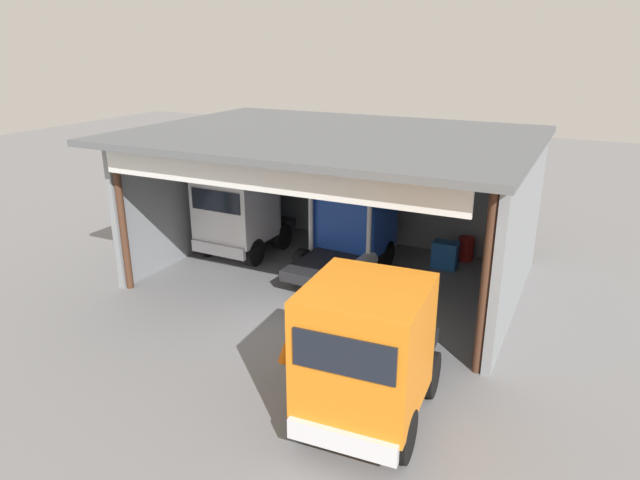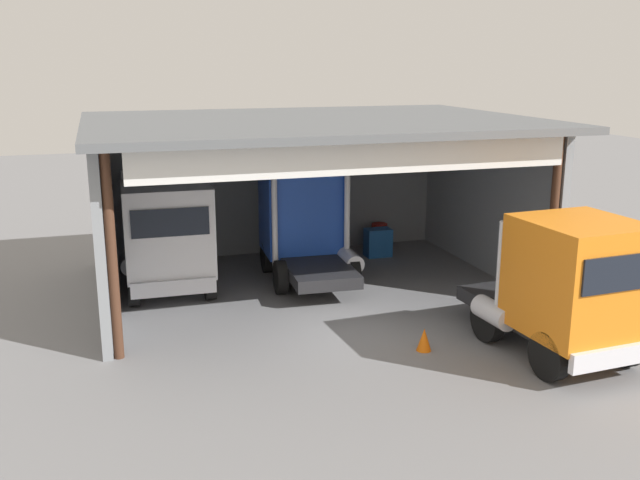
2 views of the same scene
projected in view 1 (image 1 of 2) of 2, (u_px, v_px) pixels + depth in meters
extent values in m
plane|color=slate|center=(276.00, 325.00, 16.69)|extent=(80.00, 80.00, 0.00)
cube|color=gray|center=(380.00, 183.00, 22.99)|extent=(12.15, 0.24, 4.97)
cube|color=gray|center=(194.00, 189.00, 21.96)|extent=(0.24, 8.44, 4.97)
cube|color=gray|center=(521.00, 234.00, 16.89)|extent=(0.24, 8.44, 4.97)
cube|color=slate|center=(330.00, 135.00, 18.11)|extent=(12.75, 9.52, 0.20)
cylinder|color=#4C2D1E|center=(122.00, 218.00, 18.42)|extent=(0.24, 0.24, 4.97)
cylinder|color=#4C2D1E|center=(486.00, 281.00, 13.56)|extent=(0.24, 0.24, 4.97)
cube|color=white|center=(263.00, 175.00, 14.78)|extent=(10.93, 0.12, 0.90)
cube|color=white|center=(235.00, 205.00, 21.32)|extent=(2.52, 2.33, 2.59)
cube|color=black|center=(216.00, 201.00, 20.20)|extent=(2.10, 0.10, 0.78)
cube|color=silver|center=(218.00, 250.00, 20.79)|extent=(2.35, 0.21, 0.44)
cube|color=#232326|center=(259.00, 228.00, 23.08)|extent=(1.91, 2.87, 0.36)
cylinder|color=silver|center=(278.00, 200.00, 21.91)|extent=(0.18, 0.18, 3.12)
cylinder|color=silver|center=(231.00, 194.00, 22.88)|extent=(0.18, 0.18, 3.12)
cylinder|color=silver|center=(233.00, 223.00, 23.27)|extent=(0.58, 1.21, 0.56)
cylinder|color=black|center=(254.00, 252.00, 20.98)|extent=(0.32, 1.06, 1.05)
cylinder|color=black|center=(207.00, 243.00, 21.93)|extent=(0.32, 1.06, 1.05)
cylinder|color=black|center=(282.00, 236.00, 22.67)|extent=(0.32, 1.06, 1.05)
cylinder|color=black|center=(238.00, 228.00, 23.61)|extent=(0.32, 1.06, 1.05)
cube|color=#1E47B7|center=(354.00, 212.00, 20.50)|extent=(2.64, 2.23, 2.61)
cube|color=black|center=(367.00, 193.00, 21.23)|extent=(2.15, 0.18, 0.78)
cube|color=silver|center=(366.00, 240.00, 21.87)|extent=(2.41, 0.29, 0.44)
cube|color=#232326|center=(330.00, 264.00, 19.42)|extent=(2.08, 3.52, 0.36)
cylinder|color=silver|center=(311.00, 218.00, 20.07)|extent=(0.18, 0.18, 2.97)
cylinder|color=silver|center=(369.00, 228.00, 19.02)|extent=(0.18, 0.18, 2.97)
cylinder|color=silver|center=(363.00, 264.00, 19.10)|extent=(0.62, 1.23, 0.56)
cylinder|color=black|center=(333.00, 244.00, 21.88)|extent=(0.36, 1.04, 1.02)
cylinder|color=black|center=(386.00, 254.00, 20.85)|extent=(0.36, 1.04, 1.02)
cylinder|color=black|center=(302.00, 263.00, 19.99)|extent=(0.36, 1.04, 1.02)
cylinder|color=black|center=(359.00, 275.00, 18.96)|extent=(0.36, 1.04, 1.02)
cube|color=orange|center=(365.00, 345.00, 11.50)|extent=(2.51, 2.66, 2.58)
cube|color=black|center=(343.00, 356.00, 10.24)|extent=(2.00, 0.18, 0.77)
cube|color=silver|center=(341.00, 441.00, 10.82)|extent=(2.25, 0.30, 0.44)
cube|color=#232326|center=(388.00, 359.00, 13.57)|extent=(1.97, 3.49, 0.36)
cylinder|color=silver|center=(431.00, 334.00, 12.42)|extent=(0.18, 0.18, 2.60)
cylinder|color=silver|center=(341.00, 317.00, 13.19)|extent=(0.18, 0.18, 2.60)
cylinder|color=silver|center=(342.00, 351.00, 13.66)|extent=(0.63, 1.23, 0.56)
cylinder|color=black|center=(404.00, 435.00, 11.20)|extent=(0.37, 1.12, 1.10)
cylinder|color=black|center=(309.00, 411.00, 11.95)|extent=(0.37, 1.12, 1.10)
cylinder|color=black|center=(430.00, 374.00, 13.26)|extent=(0.37, 1.12, 1.10)
cylinder|color=black|center=(348.00, 356.00, 14.01)|extent=(0.37, 1.12, 1.10)
cylinder|color=#B21E19|center=(466.00, 249.00, 21.54)|extent=(0.58, 0.58, 0.90)
cube|color=#1E59A5|center=(445.00, 255.00, 20.77)|extent=(0.90, 0.60, 1.00)
cone|color=orange|center=(285.00, 351.00, 14.75)|extent=(0.36, 0.36, 0.56)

